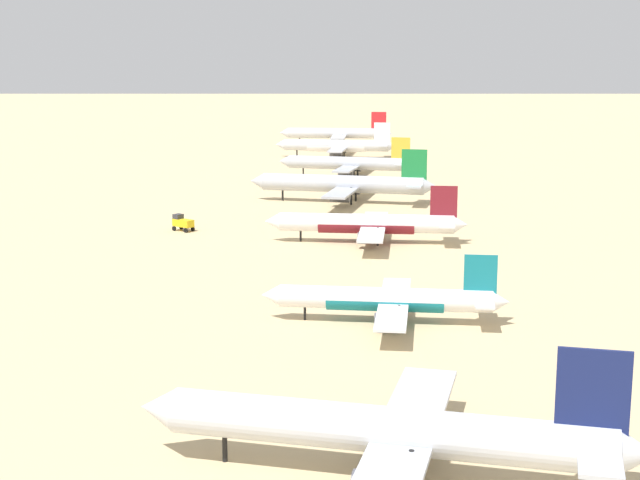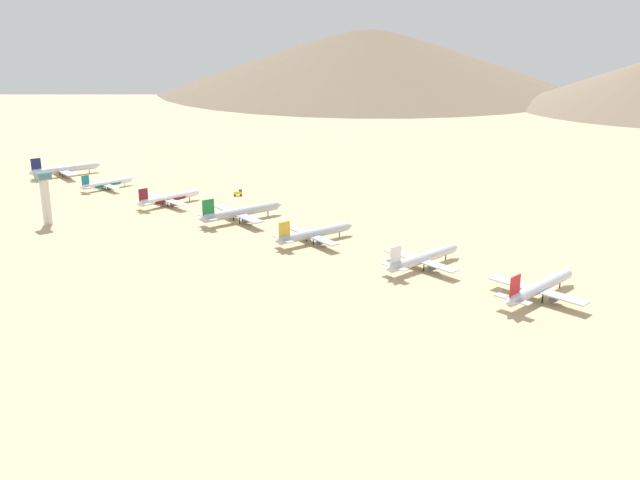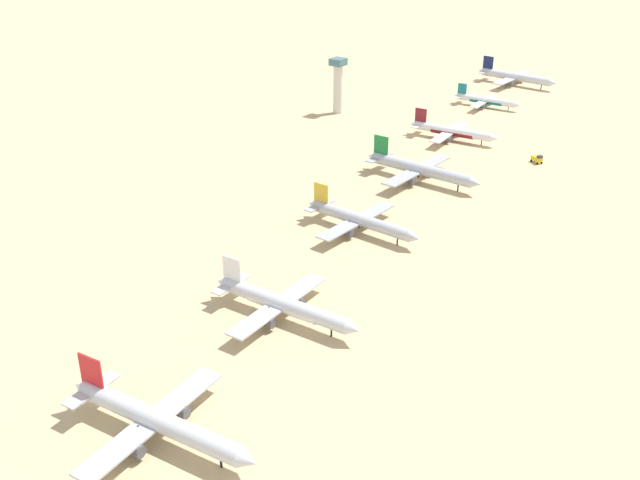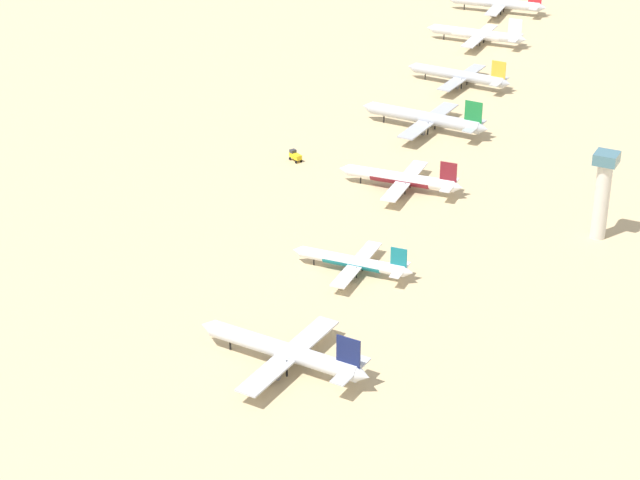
% 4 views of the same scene
% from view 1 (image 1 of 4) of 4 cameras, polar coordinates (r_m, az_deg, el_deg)
% --- Properties ---
extents(ground_plane, '(2143.36, 2143.36, 0.00)m').
position_cam_1_polar(ground_plane, '(266.27, 1.75, 2.24)').
color(ground_plane, tan).
extents(parked_jet_0, '(52.58, 42.81, 15.16)m').
position_cam_1_polar(parked_jet_0, '(440.66, 1.06, 6.45)').
color(parked_jet_0, silver).
rests_on(parked_jet_0, ground).
extents(parked_jet_1, '(49.66, 40.30, 14.33)m').
position_cam_1_polar(parked_jet_1, '(384.47, 1.04, 5.71)').
color(parked_jet_1, silver).
rests_on(parked_jet_1, ground).
extents(parked_jet_2, '(48.34, 39.28, 13.94)m').
position_cam_1_polar(parked_jet_2, '(322.28, 1.78, 4.64)').
color(parked_jet_2, '#B2B7C1').
rests_on(parked_jet_2, ground).
extents(parked_jet_3, '(53.88, 43.74, 15.54)m').
position_cam_1_polar(parked_jet_3, '(266.34, 1.49, 3.38)').
color(parked_jet_3, '#B2B7C1').
rests_on(parked_jet_3, ground).
extents(parked_jet_4, '(45.23, 36.80, 13.04)m').
position_cam_1_polar(parked_jet_4, '(209.36, 2.91, 0.98)').
color(parked_jet_4, white).
rests_on(parked_jet_4, ground).
extents(parked_jet_5, '(38.86, 31.58, 11.20)m').
position_cam_1_polar(parked_jet_5, '(147.58, 4.07, -3.61)').
color(parked_jet_5, white).
rests_on(parked_jet_5, ground).
extents(parked_jet_6, '(51.47, 41.83, 14.84)m').
position_cam_1_polar(parked_jet_6, '(94.45, 4.32, -11.46)').
color(parked_jet_6, silver).
rests_on(parked_jet_6, ground).
extents(service_truck, '(5.70, 4.71, 3.90)m').
position_cam_1_polar(service_truck, '(226.28, -8.31, 1.07)').
color(service_truck, yellow).
rests_on(service_truck, ground).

